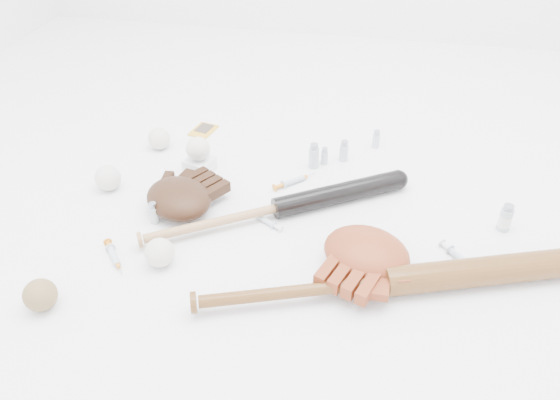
% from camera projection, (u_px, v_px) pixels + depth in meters
% --- Properties ---
extents(bat_dark, '(0.74, 0.50, 0.06)m').
position_uv_depth(bat_dark, '(278.00, 208.00, 1.56)').
color(bat_dark, black).
rests_on(bat_dark, ground).
extents(bat_wood, '(0.98, 0.41, 0.07)m').
position_uv_depth(bat_wood, '(390.00, 281.00, 1.32)').
color(bat_wood, brown).
rests_on(bat_wood, ground).
extents(glove_dark, '(0.34, 0.34, 0.09)m').
position_uv_depth(glove_dark, '(179.00, 198.00, 1.58)').
color(glove_dark, black).
rests_on(glove_dark, ground).
extents(glove_tan, '(0.34, 0.34, 0.10)m').
position_uv_depth(glove_tan, '(366.00, 253.00, 1.39)').
color(glove_tan, maroon).
rests_on(glove_tan, ground).
extents(trading_card, '(0.09, 0.11, 0.01)m').
position_uv_depth(trading_card, '(203.00, 130.00, 1.98)').
color(trading_card, gold).
rests_on(trading_card, ground).
extents(pedestal, '(0.10, 0.10, 0.04)m').
position_uv_depth(pedestal, '(200.00, 165.00, 1.76)').
color(pedestal, white).
rests_on(pedestal, ground).
extents(baseball_on_pedestal, '(0.08, 0.08, 0.08)m').
position_uv_depth(baseball_on_pedestal, '(198.00, 149.00, 1.72)').
color(baseball_on_pedestal, silver).
rests_on(baseball_on_pedestal, pedestal).
extents(baseball_left, '(0.08, 0.08, 0.08)m').
position_uv_depth(baseball_left, '(108.00, 178.00, 1.67)').
color(baseball_left, silver).
rests_on(baseball_left, ground).
extents(baseball_upper, '(0.08, 0.08, 0.08)m').
position_uv_depth(baseball_upper, '(159.00, 139.00, 1.86)').
color(baseball_upper, silver).
rests_on(baseball_upper, ground).
extents(baseball_mid, '(0.08, 0.08, 0.08)m').
position_uv_depth(baseball_mid, '(160.00, 253.00, 1.40)').
color(baseball_mid, silver).
rests_on(baseball_mid, ground).
extents(baseball_aged, '(0.08, 0.08, 0.08)m').
position_uv_depth(baseball_aged, '(40.00, 295.00, 1.28)').
color(baseball_aged, brown).
rests_on(baseball_aged, ground).
extents(syringe_0, '(0.12, 0.14, 0.02)m').
position_uv_depth(syringe_0, '(114.00, 256.00, 1.43)').
color(syringe_0, '#ADBCC6').
rests_on(syringe_0, ground).
extents(syringe_1, '(0.13, 0.09, 0.02)m').
position_uv_depth(syringe_1, '(266.00, 221.00, 1.55)').
color(syringe_1, '#ADBCC6').
rests_on(syringe_1, ground).
extents(syringe_2, '(0.14, 0.14, 0.02)m').
position_uv_depth(syringe_2, '(293.00, 181.00, 1.71)').
color(syringe_2, '#ADBCC6').
rests_on(syringe_2, ground).
extents(syringe_3, '(0.13, 0.14, 0.02)m').
position_uv_depth(syringe_3, '(460.00, 258.00, 1.43)').
color(syringe_3, '#ADBCC6').
rests_on(syringe_3, ground).
extents(vial_0, '(0.02, 0.02, 0.06)m').
position_uv_depth(vial_0, '(325.00, 156.00, 1.79)').
color(vial_0, '#AEB7BF').
rests_on(vial_0, ground).
extents(vial_1, '(0.03, 0.03, 0.07)m').
position_uv_depth(vial_1, '(344.00, 151.00, 1.80)').
color(vial_1, '#AEB7BF').
rests_on(vial_1, ground).
extents(vial_2, '(0.03, 0.03, 0.09)m').
position_uv_depth(vial_2, '(314.00, 156.00, 1.77)').
color(vial_2, '#AEB7BF').
rests_on(vial_2, ground).
extents(vial_3, '(0.04, 0.04, 0.08)m').
position_uv_depth(vial_3, '(506.00, 217.00, 1.51)').
color(vial_3, '#AEB7BF').
rests_on(vial_3, ground).
extents(vial_4, '(0.03, 0.03, 0.07)m').
position_uv_depth(vial_4, '(154.00, 213.00, 1.54)').
color(vial_4, '#AEB7BF').
rests_on(vial_4, ground).
extents(vial_5, '(0.02, 0.02, 0.06)m').
position_uv_depth(vial_5, '(376.00, 139.00, 1.87)').
color(vial_5, '#AEB7BF').
rests_on(vial_5, ground).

